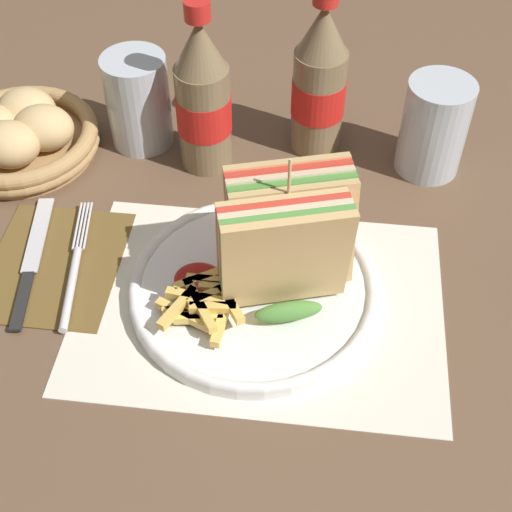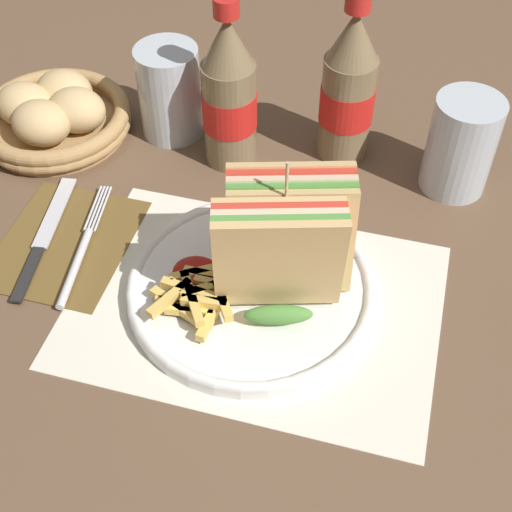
{
  "view_description": "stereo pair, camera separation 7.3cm",
  "coord_description": "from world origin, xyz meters",
  "px_view_note": "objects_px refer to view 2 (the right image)",
  "views": [
    {
      "loc": [
        0.06,
        -0.47,
        0.58
      ],
      "look_at": [
        0.0,
        0.02,
        0.04
      ],
      "focal_mm": 50.0,
      "sensor_mm": 36.0,
      "label": 1
    },
    {
      "loc": [
        0.13,
        -0.46,
        0.58
      ],
      "look_at": [
        0.0,
        0.02,
        0.04
      ],
      "focal_mm": 50.0,
      "sensor_mm": 36.0,
      "label": 2
    }
  ],
  "objects_px": {
    "knife": "(44,237)",
    "bread_basket": "(54,115)",
    "coke_bottle_near": "(229,96)",
    "coke_bottle_far": "(348,90)",
    "glass_far": "(170,97)",
    "plate_main": "(251,289)",
    "club_sandwich": "(284,243)",
    "glass_near": "(459,151)",
    "fork": "(80,254)"
  },
  "relations": [
    {
      "from": "coke_bottle_far",
      "to": "bread_basket",
      "type": "height_order",
      "value": "coke_bottle_far"
    },
    {
      "from": "plate_main",
      "to": "coke_bottle_near",
      "type": "xyz_separation_m",
      "value": [
        -0.08,
        0.21,
        0.08
      ]
    },
    {
      "from": "coke_bottle_far",
      "to": "glass_far",
      "type": "distance_m",
      "value": 0.23
    },
    {
      "from": "coke_bottle_near",
      "to": "glass_near",
      "type": "relative_size",
      "value": 1.8
    },
    {
      "from": "coke_bottle_near",
      "to": "glass_near",
      "type": "distance_m",
      "value": 0.28
    },
    {
      "from": "knife",
      "to": "fork",
      "type": "bearing_deg",
      "value": -25.07
    },
    {
      "from": "fork",
      "to": "coke_bottle_far",
      "type": "xyz_separation_m",
      "value": [
        0.24,
        0.26,
        0.08
      ]
    },
    {
      "from": "fork",
      "to": "coke_bottle_far",
      "type": "bearing_deg",
      "value": 38.56
    },
    {
      "from": "coke_bottle_near",
      "to": "plate_main",
      "type": "bearing_deg",
      "value": -68.14
    },
    {
      "from": "glass_near",
      "to": "glass_far",
      "type": "bearing_deg",
      "value": 178.34
    },
    {
      "from": "knife",
      "to": "glass_near",
      "type": "xyz_separation_m",
      "value": [
        0.43,
        0.22,
        0.05
      ]
    },
    {
      "from": "club_sandwich",
      "to": "coke_bottle_near",
      "type": "height_order",
      "value": "coke_bottle_near"
    },
    {
      "from": "plate_main",
      "to": "glass_near",
      "type": "height_order",
      "value": "glass_near"
    },
    {
      "from": "coke_bottle_far",
      "to": "glass_far",
      "type": "relative_size",
      "value": 1.8
    },
    {
      "from": "coke_bottle_far",
      "to": "club_sandwich",
      "type": "bearing_deg",
      "value": -93.79
    },
    {
      "from": "coke_bottle_near",
      "to": "bread_basket",
      "type": "bearing_deg",
      "value": -177.21
    },
    {
      "from": "glass_near",
      "to": "bread_basket",
      "type": "xyz_separation_m",
      "value": [
        -0.51,
        -0.03,
        -0.02
      ]
    },
    {
      "from": "club_sandwich",
      "to": "coke_bottle_near",
      "type": "relative_size",
      "value": 0.76
    },
    {
      "from": "coke_bottle_far",
      "to": "bread_basket",
      "type": "bearing_deg",
      "value": -170.73
    },
    {
      "from": "coke_bottle_near",
      "to": "glass_far",
      "type": "relative_size",
      "value": 1.8
    },
    {
      "from": "plate_main",
      "to": "bread_basket",
      "type": "distance_m",
      "value": 0.38
    },
    {
      "from": "knife",
      "to": "bread_basket",
      "type": "xyz_separation_m",
      "value": [
        -0.07,
        0.18,
        0.02
      ]
    },
    {
      "from": "knife",
      "to": "bread_basket",
      "type": "relative_size",
      "value": 0.98
    },
    {
      "from": "knife",
      "to": "coke_bottle_far",
      "type": "xyz_separation_m",
      "value": [
        0.29,
        0.24,
        0.09
      ]
    },
    {
      "from": "glass_near",
      "to": "bread_basket",
      "type": "relative_size",
      "value": 0.61
    },
    {
      "from": "knife",
      "to": "glass_near",
      "type": "relative_size",
      "value": 1.61
    },
    {
      "from": "coke_bottle_near",
      "to": "knife",
      "type": "bearing_deg",
      "value": -129.36
    },
    {
      "from": "club_sandwich",
      "to": "glass_far",
      "type": "distance_m",
      "value": 0.31
    },
    {
      "from": "plate_main",
      "to": "knife",
      "type": "bearing_deg",
      "value": 176.57
    },
    {
      "from": "bread_basket",
      "to": "plate_main",
      "type": "bearing_deg",
      "value": -32.0
    },
    {
      "from": "plate_main",
      "to": "glass_near",
      "type": "xyz_separation_m",
      "value": [
        0.19,
        0.23,
        0.04
      ]
    },
    {
      "from": "knife",
      "to": "glass_near",
      "type": "height_order",
      "value": "glass_near"
    },
    {
      "from": "plate_main",
      "to": "club_sandwich",
      "type": "distance_m",
      "value": 0.08
    },
    {
      "from": "coke_bottle_far",
      "to": "knife",
      "type": "bearing_deg",
      "value": -140.2
    },
    {
      "from": "bread_basket",
      "to": "knife",
      "type": "bearing_deg",
      "value": -68.27
    },
    {
      "from": "club_sandwich",
      "to": "coke_bottle_near",
      "type": "bearing_deg",
      "value": 119.88
    },
    {
      "from": "knife",
      "to": "glass_far",
      "type": "xyz_separation_m",
      "value": [
        0.07,
        0.23,
        0.05
      ]
    },
    {
      "from": "glass_far",
      "to": "bread_basket",
      "type": "distance_m",
      "value": 0.15
    },
    {
      "from": "glass_near",
      "to": "fork",
      "type": "bearing_deg",
      "value": -148.61
    },
    {
      "from": "coke_bottle_near",
      "to": "fork",
      "type": "bearing_deg",
      "value": -117.31
    },
    {
      "from": "fork",
      "to": "knife",
      "type": "height_order",
      "value": "fork"
    },
    {
      "from": "coke_bottle_near",
      "to": "bread_basket",
      "type": "xyz_separation_m",
      "value": [
        -0.23,
        -0.01,
        -0.07
      ]
    },
    {
      "from": "plate_main",
      "to": "fork",
      "type": "relative_size",
      "value": 1.41
    },
    {
      "from": "fork",
      "to": "glass_near",
      "type": "height_order",
      "value": "glass_near"
    },
    {
      "from": "plate_main",
      "to": "coke_bottle_near",
      "type": "relative_size",
      "value": 1.21
    },
    {
      "from": "plate_main",
      "to": "club_sandwich",
      "type": "xyz_separation_m",
      "value": [
        0.03,
        0.01,
        0.07
      ]
    },
    {
      "from": "fork",
      "to": "glass_near",
      "type": "xyz_separation_m",
      "value": [
        0.38,
        0.23,
        0.04
      ]
    },
    {
      "from": "glass_near",
      "to": "plate_main",
      "type": "bearing_deg",
      "value": -129.0
    },
    {
      "from": "coke_bottle_near",
      "to": "glass_far",
      "type": "bearing_deg",
      "value": 160.11
    },
    {
      "from": "fork",
      "to": "bread_basket",
      "type": "xyz_separation_m",
      "value": [
        -0.13,
        0.2,
        0.02
      ]
    }
  ]
}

